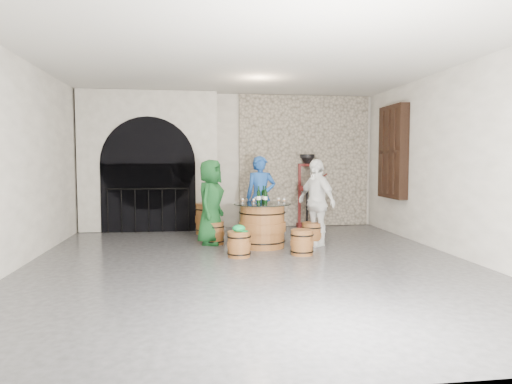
{
  "coord_description": "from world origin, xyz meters",
  "views": [
    {
      "loc": [
        -0.87,
        -7.0,
        1.62
      ],
      "look_at": [
        0.22,
        1.1,
        1.05
      ],
      "focal_mm": 32.0,
      "sensor_mm": 36.0,
      "label": 1
    }
  ],
  "objects": [
    {
      "name": "ground",
      "position": [
        0.0,
        0.0,
        0.0
      ],
      "size": [
        8.0,
        8.0,
        0.0
      ],
      "primitive_type": "plane",
      "color": "#313234",
      "rests_on": "ground"
    },
    {
      "name": "wall_back",
      "position": [
        0.0,
        4.0,
        1.6
      ],
      "size": [
        8.0,
        0.0,
        8.0
      ],
      "primitive_type": "plane",
      "rotation": [
        1.57,
        0.0,
        0.0
      ],
      "color": "beige",
      "rests_on": "ground"
    },
    {
      "name": "wall_front",
      "position": [
        0.0,
        -4.0,
        1.6
      ],
      "size": [
        8.0,
        0.0,
        8.0
      ],
      "primitive_type": "plane",
      "rotation": [
        -1.57,
        0.0,
        0.0
      ],
      "color": "beige",
      "rests_on": "ground"
    },
    {
      "name": "wall_left",
      "position": [
        -3.5,
        0.0,
        1.6
      ],
      "size": [
        0.0,
        8.0,
        8.0
      ],
      "primitive_type": "plane",
      "rotation": [
        1.57,
        0.0,
        1.57
      ],
      "color": "beige",
      "rests_on": "ground"
    },
    {
      "name": "wall_right",
      "position": [
        3.5,
        0.0,
        1.6
      ],
      "size": [
        0.0,
        8.0,
        8.0
      ],
      "primitive_type": "plane",
      "rotation": [
        1.57,
        0.0,
        -1.57
      ],
      "color": "beige",
      "rests_on": "ground"
    },
    {
      "name": "ceiling",
      "position": [
        0.0,
        0.0,
        3.2
      ],
      "size": [
        8.0,
        8.0,
        0.0
      ],
      "primitive_type": "plane",
      "rotation": [
        3.14,
        0.0,
        0.0
      ],
      "color": "beige",
      "rests_on": "wall_back"
    },
    {
      "name": "stone_facing_panel",
      "position": [
        1.8,
        3.94,
        1.6
      ],
      "size": [
        3.2,
        0.12,
        3.18
      ],
      "primitive_type": "cube",
      "color": "tan",
      "rests_on": "ground"
    },
    {
      "name": "arched_opening",
      "position": [
        -1.9,
        3.74,
        1.58
      ],
      "size": [
        3.1,
        0.6,
        3.19
      ],
      "color": "beige",
      "rests_on": "ground"
    },
    {
      "name": "shuttered_window",
      "position": [
        3.38,
        2.4,
        1.8
      ],
      "size": [
        0.23,
        1.1,
        2.0
      ],
      "color": "black",
      "rests_on": "wall_right"
    },
    {
      "name": "barrel_table",
      "position": [
        0.37,
        1.34,
        0.41
      ],
      "size": [
        1.07,
        1.07,
        0.82
      ],
      "color": "brown",
      "rests_on": "ground"
    },
    {
      "name": "barrel_stool_left",
      "position": [
        -0.51,
        1.74,
        0.21
      ],
      "size": [
        0.41,
        0.41,
        0.43
      ],
      "color": "brown",
      "rests_on": "ground"
    },
    {
      "name": "barrel_stool_far",
      "position": [
        0.49,
        2.3,
        0.21
      ],
      "size": [
        0.41,
        0.41,
        0.43
      ],
      "color": "brown",
      "rests_on": "ground"
    },
    {
      "name": "barrel_stool_right",
      "position": [
        1.34,
        1.4,
        0.21
      ],
      "size": [
        0.41,
        0.41,
        0.43
      ],
      "color": "brown",
      "rests_on": "ground"
    },
    {
      "name": "barrel_stool_near_right",
      "position": [
        0.95,
        0.56,
        0.21
      ],
      "size": [
        0.41,
        0.41,
        0.43
      ],
      "color": "brown",
      "rests_on": "ground"
    },
    {
      "name": "barrel_stool_near_left",
      "position": [
        -0.14,
        0.52,
        0.21
      ],
      "size": [
        0.41,
        0.41,
        0.43
      ],
      "color": "brown",
      "rests_on": "ground"
    },
    {
      "name": "green_cap",
      "position": [
        -0.14,
        0.52,
        0.48
      ],
      "size": [
        0.26,
        0.22,
        0.12
      ],
      "color": "#0C8D3E",
      "rests_on": "barrel_stool_near_left"
    },
    {
      "name": "person_green",
      "position": [
        -0.57,
        1.77,
        0.82
      ],
      "size": [
        0.78,
        0.93,
        1.63
      ],
      "primitive_type": "imported",
      "rotation": [
        0.0,
        0.0,
        1.19
      ],
      "color": "#13441C",
      "rests_on": "ground"
    },
    {
      "name": "person_blue",
      "position": [
        0.49,
        2.35,
        0.85
      ],
      "size": [
        0.64,
        0.44,
        1.71
      ],
      "primitive_type": "imported",
      "rotation": [
        0.0,
        0.0,
        -0.05
      ],
      "color": "navy",
      "rests_on": "ground"
    },
    {
      "name": "person_white",
      "position": [
        1.42,
        1.41,
        0.82
      ],
      "size": [
        0.78,
        1.04,
        1.65
      ],
      "primitive_type": "imported",
      "rotation": [
        0.0,
        0.0,
        -1.12
      ],
      "color": "white",
      "rests_on": "ground"
    },
    {
      "name": "wine_bottle_left",
      "position": [
        0.31,
        1.35,
        0.95
      ],
      "size": [
        0.08,
        0.08,
        0.32
      ],
      "color": "black",
      "rests_on": "barrel_table"
    },
    {
      "name": "wine_bottle_center",
      "position": [
        0.43,
        1.33,
        0.95
      ],
      "size": [
        0.08,
        0.08,
        0.32
      ],
      "color": "black",
      "rests_on": "barrel_table"
    },
    {
      "name": "wine_bottle_right",
      "position": [
        0.42,
        1.49,
        0.95
      ],
      "size": [
        0.08,
        0.08,
        0.32
      ],
      "color": "black",
      "rests_on": "barrel_table"
    },
    {
      "name": "tasting_glass_a",
      "position": [
        0.2,
        1.26,
        0.87
      ],
      "size": [
        0.05,
        0.05,
        0.1
      ],
      "primitive_type": null,
      "color": "#C16625",
      "rests_on": "barrel_table"
    },
    {
      "name": "tasting_glass_b",
      "position": [
        0.69,
        1.37,
        0.87
      ],
      "size": [
        0.05,
        0.05,
        0.1
      ],
      "primitive_type": null,
      "color": "#C16625",
      "rests_on": "barrel_table"
    },
    {
      "name": "tasting_glass_c",
      "position": [
        0.29,
        1.65,
        0.87
      ],
      "size": [
        0.05,
        0.05,
        0.1
      ],
      "primitive_type": null,
      "color": "#C16625",
      "rests_on": "barrel_table"
    },
    {
      "name": "tasting_glass_d",
      "position": [
        0.48,
        1.49,
        0.87
      ],
      "size": [
        0.05,
        0.05,
        0.1
      ],
      "primitive_type": null,
      "color": "#C16625",
      "rests_on": "barrel_table"
    },
    {
      "name": "tasting_glass_e",
      "position": [
        0.77,
        1.24,
        0.87
      ],
      "size": [
        0.05,
        0.05,
        0.1
      ],
      "primitive_type": null,
      "color": "#C16625",
      "rests_on": "barrel_table"
    },
    {
      "name": "tasting_glass_f",
      "position": [
        0.01,
        1.36,
        0.87
      ],
      "size": [
        0.05,
        0.05,
        0.1
      ],
      "primitive_type": null,
      "color": "#C16625",
      "rests_on": "barrel_table"
    },
    {
      "name": "side_barrel",
      "position": [
        -0.62,
        3.02,
        0.34
      ],
      "size": [
        0.51,
        0.51,
        0.68
      ],
      "rotation": [
        0.0,
        0.0,
        -0.22
      ],
      "color": "brown",
      "rests_on": "ground"
    },
    {
      "name": "corking_press",
      "position": [
        1.82,
        3.69,
        1.02
      ],
      "size": [
        0.73,
        0.44,
        1.76
      ],
      "rotation": [
        0.0,
        0.0,
        -0.11
      ],
      "color": "#54120E",
      "rests_on": "ground"
    },
    {
      "name": "control_box",
      "position": [
        2.05,
        3.86,
        1.35
      ],
      "size": [
        0.18,
        0.1,
        0.22
      ],
      "primitive_type": "cube",
      "color": "silver",
      "rests_on": "wall_back"
    }
  ]
}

